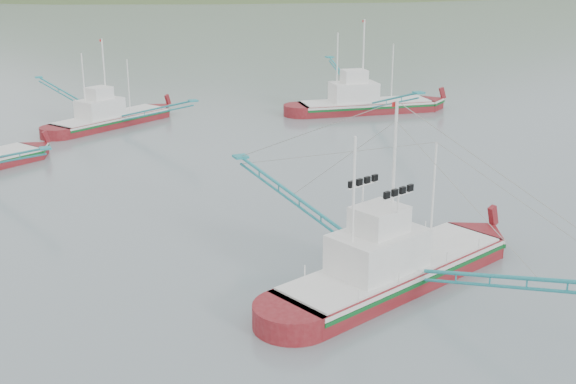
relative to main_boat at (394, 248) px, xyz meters
name	(u,v)px	position (x,y,z in m)	size (l,w,h in m)	color
ground	(331,273)	(-2.45, 2.79, -2.18)	(1200.00, 1200.00, 0.00)	slate
main_boat	(394,248)	(0.00, 0.00, 0.00)	(15.86, 27.10, 11.25)	maroon
bg_boat_right	(365,96)	(23.14, 42.68, -0.21)	(16.53, 28.81, 11.76)	maroon
bg_boat_far	(110,107)	(-6.08, 47.83, -0.05)	(16.02, 23.47, 10.22)	maroon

